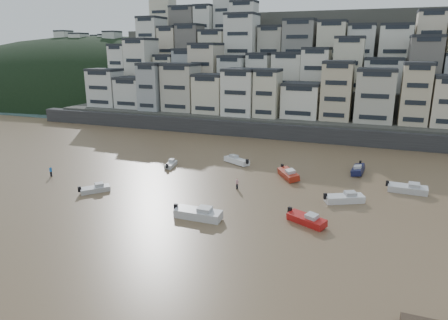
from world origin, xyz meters
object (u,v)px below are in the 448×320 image
at_px(boat_d, 344,197).
at_px(boat_h, 237,159).
at_px(boat_b, 307,218).
at_px(person_pink, 237,184).
at_px(boat_f, 171,164).
at_px(boat_e, 288,173).
at_px(boat_g, 408,188).
at_px(person_blue, 51,171).
at_px(boat_a, 198,212).
at_px(boat_i, 358,169).
at_px(boat_j, 95,188).

relative_size(boat_d, boat_h, 1.02).
bearing_deg(boat_b, person_pink, 169.86).
xyz_separation_m(boat_f, boat_e, (21.00, 1.15, 0.25)).
height_order(boat_f, person_pink, person_pink).
xyz_separation_m(boat_g, boat_h, (-28.45, 5.47, -0.02)).
bearing_deg(boat_h, person_blue, 62.02).
xyz_separation_m(boat_d, person_blue, (-46.34, -5.42, 0.07)).
relative_size(boat_h, boat_a, 0.88).
bearing_deg(person_blue, boat_d, 6.68).
height_order(boat_e, boat_b, boat_e).
bearing_deg(boat_g, boat_e, -179.83).
bearing_deg(boat_h, boat_b, 154.67).
distance_m(boat_i, person_pink, 22.24).
bearing_deg(boat_i, boat_h, -80.27).
bearing_deg(boat_f, boat_i, -85.91).
height_order(boat_e, boat_j, boat_e).
height_order(boat_d, boat_i, boat_d).
relative_size(boat_f, boat_b, 0.79).
relative_size(boat_f, person_blue, 2.45).
bearing_deg(boat_j, boat_g, -28.72).
xyz_separation_m(boat_g, boat_d, (-8.33, -7.22, -0.01)).
bearing_deg(boat_i, boat_a, -28.69).
height_order(boat_h, person_blue, person_blue).
height_order(boat_e, person_blue, person_blue).
distance_m(boat_d, person_pink, 15.57).
distance_m(boat_h, boat_i, 21.23).
height_order(boat_j, boat_g, boat_g).
bearing_deg(boat_a, boat_e, 70.55).
distance_m(boat_e, boat_d, 12.27).
xyz_separation_m(boat_a, boat_b, (12.86, 3.25, -0.16)).
bearing_deg(boat_j, boat_d, -34.83).
xyz_separation_m(boat_i, boat_b, (-4.69, -23.52, -0.04)).
relative_size(boat_a, boat_b, 1.22).
xyz_separation_m(boat_f, person_pink, (14.92, -6.84, 0.29)).
bearing_deg(person_pink, person_blue, -170.38).
bearing_deg(boat_j, boat_b, -49.25).
relative_size(boat_f, boat_d, 0.73).
relative_size(boat_g, boat_h, 1.03).
bearing_deg(boat_g, boat_d, -137.10).
bearing_deg(boat_f, boat_b, -130.22).
bearing_deg(person_blue, boat_f, 37.25).
bearing_deg(boat_e, boat_i, 89.55).
bearing_deg(boat_i, boat_b, -6.71).
relative_size(boat_d, person_pink, 3.37).
xyz_separation_m(boat_j, person_pink, (19.09, 8.80, 0.24)).
distance_m(boat_f, boat_i, 32.50).
bearing_deg(boat_e, boat_a, -52.89).
bearing_deg(boat_j, boat_i, -15.90).
bearing_deg(boat_h, person_pink, 136.85).
xyz_separation_m(boat_a, person_blue, (-29.81, 6.74, -0.03)).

